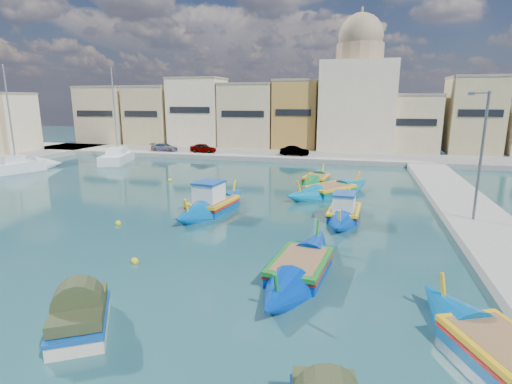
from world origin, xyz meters
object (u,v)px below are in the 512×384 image
at_px(luzzu_cyan_south, 503,356).
at_px(tender_near, 80,317).
at_px(luzzu_cyan_mid, 330,191).
at_px(luzzu_green, 316,180).
at_px(yacht_midnorth, 30,166).
at_px(luzzu_turquoise_cabin, 344,213).
at_px(luzzu_blue_south, 300,269).
at_px(church_block, 358,93).
at_px(quay_street_lamp, 480,156).
at_px(yacht_north, 122,157).
at_px(luzzu_blue_cabin, 213,205).

relative_size(luzzu_cyan_south, tender_near, 2.34).
bearing_deg(luzzu_cyan_mid, luzzu_green, 108.78).
relative_size(tender_near, yacht_midnorth, 0.30).
distance_m(luzzu_turquoise_cabin, luzzu_cyan_mid, 6.35).
height_order(luzzu_blue_south, tender_near, luzzu_blue_south).
bearing_deg(church_block, luzzu_turquoise_cabin, -90.14).
bearing_deg(luzzu_turquoise_cabin, tender_near, -117.07).
relative_size(quay_street_lamp, yacht_north, 0.66).
height_order(quay_street_lamp, luzzu_blue_south, quay_street_lamp).
relative_size(luzzu_blue_south, tender_near, 2.64).
xyz_separation_m(luzzu_blue_cabin, yacht_north, (-19.56, 19.37, 0.08)).
xyz_separation_m(luzzu_blue_cabin, luzzu_cyan_mid, (7.47, 6.77, -0.10)).
distance_m(church_block, luzzu_green, 24.66).
height_order(luzzu_cyan_mid, tender_near, luzzu_cyan_mid).
bearing_deg(luzzu_turquoise_cabin, luzzu_blue_cabin, -176.24).
bearing_deg(luzzu_blue_cabin, luzzu_turquoise_cabin, 3.76).
relative_size(luzzu_blue_cabin, luzzu_blue_south, 1.00).
bearing_deg(yacht_midnorth, luzzu_cyan_south, -31.38).
distance_m(luzzu_cyan_mid, yacht_north, 29.82).
height_order(luzzu_cyan_mid, luzzu_blue_south, luzzu_cyan_mid).
bearing_deg(luzzu_green, luzzu_blue_south, -85.82).
distance_m(church_block, tender_near, 50.73).
distance_m(quay_street_lamp, luzzu_green, 15.72).
height_order(luzzu_cyan_south, yacht_north, yacht_north).
bearing_deg(luzzu_blue_cabin, luzzu_cyan_south, -43.79).
distance_m(quay_street_lamp, luzzu_turquoise_cabin, 8.53).
relative_size(luzzu_blue_cabin, luzzu_cyan_mid, 1.07).
bearing_deg(church_block, luzzu_green, -97.60).
relative_size(quay_street_lamp, luzzu_cyan_south, 0.94).
bearing_deg(quay_street_lamp, tender_near, -135.03).
distance_m(luzzu_blue_cabin, yacht_north, 27.52).
bearing_deg(yacht_midnorth, church_block, 35.18).
distance_m(tender_near, yacht_midnorth, 36.41).
distance_m(church_block, luzzu_cyan_south, 48.82).
bearing_deg(luzzu_cyan_south, luzzu_cyan_mid, 107.85).
bearing_deg(tender_near, luzzu_blue_south, 43.77).
distance_m(church_block, yacht_midnorth, 42.46).
bearing_deg(quay_street_lamp, luzzu_cyan_south, -99.99).
height_order(luzzu_blue_south, luzzu_cyan_south, luzzu_blue_south).
relative_size(luzzu_cyan_mid, luzzu_cyan_south, 1.06).
distance_m(luzzu_green, yacht_midnorth, 31.03).
bearing_deg(luzzu_cyan_mid, tender_near, -106.74).
bearing_deg(luzzu_blue_cabin, church_block, 75.45).
distance_m(church_block, luzzu_turquoise_cabin, 34.87).
height_order(luzzu_turquoise_cabin, yacht_midnorth, yacht_midnorth).
bearing_deg(quay_street_lamp, luzzu_turquoise_cabin, 179.38).
xyz_separation_m(luzzu_cyan_mid, tender_near, (-6.54, -21.73, 0.19)).
distance_m(luzzu_cyan_mid, yacht_midnorth, 32.81).
bearing_deg(luzzu_blue_south, luzzu_blue_cabin, 129.92).
height_order(quay_street_lamp, tender_near, quay_street_lamp).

